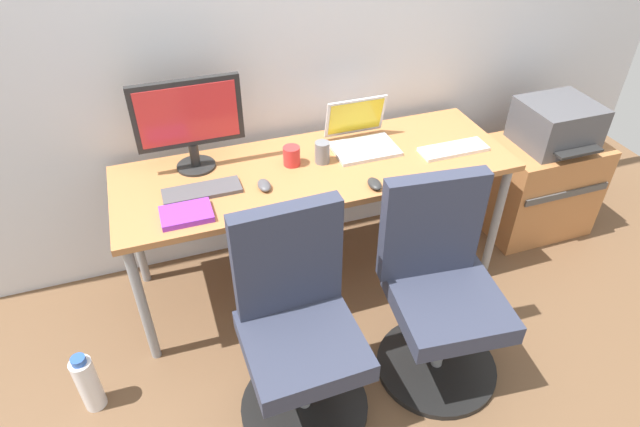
% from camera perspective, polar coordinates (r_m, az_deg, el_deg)
% --- Properties ---
extents(ground_plane, '(5.28, 5.28, 0.00)m').
position_cam_1_polar(ground_plane, '(2.97, -0.32, -6.45)').
color(ground_plane, brown).
extents(back_wall, '(4.40, 0.04, 2.60)m').
position_cam_1_polar(back_wall, '(2.64, -3.40, 20.59)').
color(back_wall, silver).
rests_on(back_wall, ground).
extents(desk, '(1.87, 0.64, 0.70)m').
position_cam_1_polar(desk, '(2.57, -0.37, 3.94)').
color(desk, '#B77542').
rests_on(desk, ground).
extents(office_chair_left, '(0.54, 0.54, 0.94)m').
position_cam_1_polar(office_chair_left, '(2.15, -2.33, -12.36)').
color(office_chair_left, black).
rests_on(office_chair_left, ground).
extents(office_chair_right, '(0.54, 0.54, 0.94)m').
position_cam_1_polar(office_chair_right, '(2.34, 12.57, -8.27)').
color(office_chair_right, black).
rests_on(office_chair_right, ground).
extents(side_cabinet, '(0.60, 0.43, 0.57)m').
position_cam_1_polar(side_cabinet, '(3.39, 22.13, 2.72)').
color(side_cabinet, '#B77542').
rests_on(side_cabinet, ground).
extents(printer, '(0.38, 0.40, 0.24)m').
position_cam_1_polar(printer, '(3.20, 23.81, 8.64)').
color(printer, '#515156').
rests_on(printer, side_cabinet).
extents(water_bottle_on_floor, '(0.09, 0.09, 0.31)m').
position_cam_1_polar(water_bottle_on_floor, '(2.53, -23.37, -16.16)').
color(water_bottle_on_floor, white).
rests_on(water_bottle_on_floor, ground).
extents(desktop_monitor, '(0.48, 0.18, 0.43)m').
position_cam_1_polar(desktop_monitor, '(2.48, -13.75, 9.70)').
color(desktop_monitor, '#262626').
rests_on(desktop_monitor, desk).
extents(open_laptop, '(0.31, 0.27, 0.22)m').
position_cam_1_polar(open_laptop, '(2.68, 4.37, 8.25)').
color(open_laptop, silver).
rests_on(open_laptop, desk).
extents(keyboard_by_monitor, '(0.34, 0.12, 0.02)m').
position_cam_1_polar(keyboard_by_monitor, '(2.41, -12.41, 2.36)').
color(keyboard_by_monitor, '#515156').
rests_on(keyboard_by_monitor, desk).
extents(keyboard_by_laptop, '(0.34, 0.12, 0.02)m').
position_cam_1_polar(keyboard_by_laptop, '(2.73, 13.96, 6.63)').
color(keyboard_by_laptop, silver).
rests_on(keyboard_by_laptop, desk).
extents(mouse_by_monitor, '(0.06, 0.10, 0.03)m').
position_cam_1_polar(mouse_by_monitor, '(2.40, 5.81, 3.15)').
color(mouse_by_monitor, '#2D2D2D').
rests_on(mouse_by_monitor, desk).
extents(mouse_by_laptop, '(0.06, 0.10, 0.03)m').
position_cam_1_polar(mouse_by_laptop, '(2.39, -5.94, 3.00)').
color(mouse_by_laptop, '#515156').
rests_on(mouse_by_laptop, desk).
extents(coffee_mug, '(0.08, 0.08, 0.09)m').
position_cam_1_polar(coffee_mug, '(2.53, -3.03, 6.11)').
color(coffee_mug, red).
rests_on(coffee_mug, desk).
extents(pen_cup, '(0.07, 0.07, 0.10)m').
position_cam_1_polar(pen_cup, '(2.54, 0.24, 6.50)').
color(pen_cup, slate).
rests_on(pen_cup, desk).
extents(notebook, '(0.21, 0.15, 0.03)m').
position_cam_1_polar(notebook, '(2.28, -13.98, -0.06)').
color(notebook, purple).
rests_on(notebook, desk).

